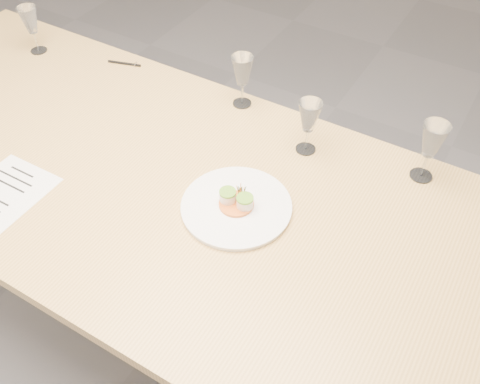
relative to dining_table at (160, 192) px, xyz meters
The scene contains 9 objects.
ground 0.68m from the dining_table, ahead, with size 7.00×7.00×0.00m, color slate.
dining_table is the anchor object (origin of this frame).
dinner_plate 0.28m from the dining_table, ahead, with size 0.31×0.31×0.08m.
recipe_sheet 0.46m from the dining_table, 139.38° to the right, with size 0.22×0.28×0.00m.
ballpoint_pen 0.64m from the dining_table, 138.21° to the left, with size 0.13×0.05×0.01m.
wine_glass_0 0.91m from the dining_table, 158.31° to the left, with size 0.07×0.07×0.18m.
wine_glass_1 0.48m from the dining_table, 85.75° to the left, with size 0.07×0.07×0.18m.
wine_glass_2 0.51m from the dining_table, 45.91° to the left, with size 0.07×0.07×0.18m.
wine_glass_3 0.81m from the dining_table, 30.94° to the left, with size 0.08×0.08×0.19m.
Camera 1 is at (0.80, -0.86, 1.87)m, focal length 40.00 mm.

